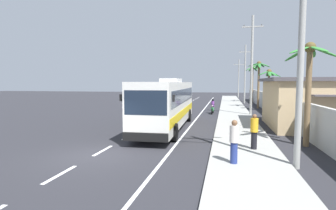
% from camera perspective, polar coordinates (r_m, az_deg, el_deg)
% --- Properties ---
extents(ground_plane, '(160.00, 160.00, 0.00)m').
position_cam_1_polar(ground_plane, '(12.89, -15.43, -10.31)').
color(ground_plane, '#28282D').
extents(sidewalk_kerb, '(3.20, 90.00, 0.14)m').
position_cam_1_polar(sidewalk_kerb, '(21.29, 14.64, -4.14)').
color(sidewalk_kerb, '#999993').
rests_on(sidewalk_kerb, ground).
extents(lane_markings, '(3.41, 71.60, 0.01)m').
position_cam_1_polar(lane_markings, '(26.43, 3.56, -2.41)').
color(lane_markings, white).
rests_on(lane_markings, ground).
extents(boundary_wall, '(0.24, 60.00, 2.13)m').
position_cam_1_polar(boundary_wall, '(25.57, 22.82, -0.63)').
color(boundary_wall, '#B2B2AD').
rests_on(boundary_wall, ground).
extents(coach_bus_foreground, '(3.08, 12.45, 3.64)m').
position_cam_1_polar(coach_bus_foreground, '(19.39, -0.08, 0.58)').
color(coach_bus_foreground, silver).
rests_on(coach_bus_foreground, ground).
extents(motorcycle_beside_bus, '(0.56, 1.96, 1.59)m').
position_cam_1_polar(motorcycle_beside_bus, '(29.05, 9.50, -0.54)').
color(motorcycle_beside_bus, black).
rests_on(motorcycle_beside_bus, ground).
extents(pedestrian_near_kerb, '(0.36, 0.36, 1.73)m').
position_cam_1_polar(pedestrian_near_kerb, '(10.90, 13.92, -7.40)').
color(pedestrian_near_kerb, navy).
rests_on(pedestrian_near_kerb, sidewalk_kerb).
extents(pedestrian_midwalk, '(0.36, 0.36, 1.69)m').
position_cam_1_polar(pedestrian_midwalk, '(13.47, 17.92, -5.27)').
color(pedestrian_midwalk, black).
rests_on(pedestrian_midwalk, sidewalk_kerb).
extents(utility_pole_nearest, '(3.78, 0.24, 10.15)m').
position_cam_1_polar(utility_pole_nearest, '(11.45, 26.26, 14.83)').
color(utility_pole_nearest, '#9E9E99').
rests_on(utility_pole_nearest, ground).
extents(utility_pole_mid, '(2.05, 0.24, 9.86)m').
position_cam_1_polar(utility_pole_mid, '(27.92, 17.44, 8.31)').
color(utility_pole_mid, '#9E9E99').
rests_on(utility_pole_mid, ground).
extents(utility_pole_far, '(2.00, 0.24, 9.29)m').
position_cam_1_polar(utility_pole_far, '(44.69, 16.10, 6.57)').
color(utility_pole_far, '#9E9E99').
rests_on(utility_pole_far, ground).
extents(utility_pole_distant, '(2.33, 0.24, 8.39)m').
position_cam_1_polar(utility_pole_distant, '(61.45, 14.83, 5.66)').
color(utility_pole_distant, '#9E9E99').
rests_on(utility_pole_distant, ground).
extents(palm_nearest, '(2.58, 2.71, 4.88)m').
position_cam_1_polar(palm_nearest, '(33.14, 20.73, 5.15)').
color(palm_nearest, brown).
rests_on(palm_nearest, ground).
extents(palm_second, '(2.84, 2.67, 6.05)m').
position_cam_1_polar(palm_second, '(36.22, 18.81, 6.40)').
color(palm_second, brown).
rests_on(palm_second, ground).
extents(palm_third, '(2.60, 2.74, 5.38)m').
position_cam_1_polar(palm_third, '(15.50, 27.88, 6.14)').
color(palm_third, brown).
rests_on(palm_third, ground).
extents(palm_fourth, '(2.73, 2.71, 6.18)m').
position_cam_1_polar(palm_fourth, '(46.78, 17.60, 6.29)').
color(palm_fourth, brown).
rests_on(palm_fourth, ground).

